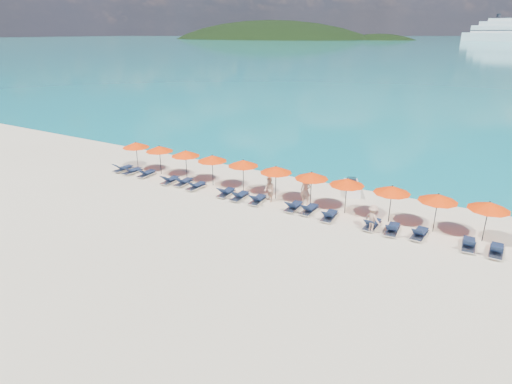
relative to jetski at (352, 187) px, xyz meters
The scene contains 35 objects.
ground 9.88m from the jetski, 114.23° to the right, with size 1400.00×1400.00×0.00m, color beige.
headland_main 613.09m from the jetski, 119.80° to the left, with size 374.00×242.00×126.50m.
headland_small 573.22m from the jetski, 105.62° to the left, with size 162.00×126.00×85.50m.
jetski is the anchor object (origin of this frame).
beachgoer_a 4.03m from the jetski, 117.79° to the right, with size 0.68×0.45×1.87m, color tan.
beachgoer_b 5.95m from the jetski, 133.29° to the right, with size 0.79×0.46×1.63m, color tan.
beachgoer_c 6.08m from the jetski, 60.59° to the right, with size 1.01×0.47×1.56m, color tan.
umbrella_0 16.95m from the jetski, 167.37° to the right, with size 2.10×2.10×2.28m.
umbrella_1 14.62m from the jetski, 165.65° to the right, with size 2.10×2.10×2.28m.
umbrella_2 12.17m from the jetski, 162.58° to the right, with size 2.10×2.10×2.28m.
umbrella_3 9.91m from the jetski, 158.00° to the right, with size 2.10×2.10×2.28m.
umbrella_4 7.62m from the jetski, 151.83° to the right, with size 2.10×2.10×2.28m.
umbrella_5 5.63m from the jetski, 137.25° to the right, with size 2.10×2.10×2.28m.
umbrella_6 4.22m from the jetski, 112.36° to the right, with size 2.10×2.10×2.28m.
umbrella_7 4.07m from the jetski, 77.22° to the right, with size 2.10×2.10×2.28m.
umbrella_8 5.23m from the jetski, 45.97° to the right, with size 2.10×2.10×2.28m.
umbrella_9 7.10m from the jetski, 31.27° to the right, with size 2.10×2.10×2.28m.
umbrella_10 9.18m from the jetski, 22.50° to the right, with size 2.10×2.10×2.28m.
lounger_0 17.76m from the jetski, 164.75° to the right, with size 0.77×1.75×0.66m.
lounger_1 16.75m from the jetski, 163.56° to the right, with size 0.72×1.74×0.66m.
lounger_2 15.34m from the jetski, 162.35° to the right, with size 0.73×1.74×0.66m.
lounger_3 12.99m from the jetski, 157.74° to the right, with size 0.72×1.73×0.66m.
lounger_4 11.89m from the jetski, 156.65° to the right, with size 0.69×1.73×0.66m.
lounger_5 10.79m from the jetski, 152.95° to the right, with size 0.71×1.73×0.66m.
lounger_6 8.60m from the jetski, 145.31° to the right, with size 0.76×1.75×0.66m.
lounger_7 7.74m from the jetski, 139.93° to the right, with size 0.67×1.72×0.66m.
lounger_8 6.73m from the jetski, 132.98° to the right, with size 0.78×1.75×0.66m.
lounger_9 5.20m from the jetski, 113.52° to the right, with size 0.62×1.70×0.66m.
lounger_10 4.83m from the jetski, 102.76° to the right, with size 0.66×1.71×0.66m.
lounger_11 4.98m from the jetski, 85.86° to the right, with size 0.72×1.73×0.66m.
lounger_12 5.64m from the jetski, 59.48° to the right, with size 0.68×1.72×0.66m.
lounger_13 6.34m from the jetski, 50.82° to the right, with size 0.72×1.73×0.66m.
lounger_14 7.16m from the jetski, 41.09° to the right, with size 0.74×1.74×0.66m.
lounger_15 9.11m from the jetski, 31.07° to the right, with size 0.74×1.74×0.66m.
lounger_16 10.21m from the jetski, 27.58° to the right, with size 0.64×1.71×0.66m.
Camera 1 is at (12.52, -17.92, 10.38)m, focal length 30.00 mm.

